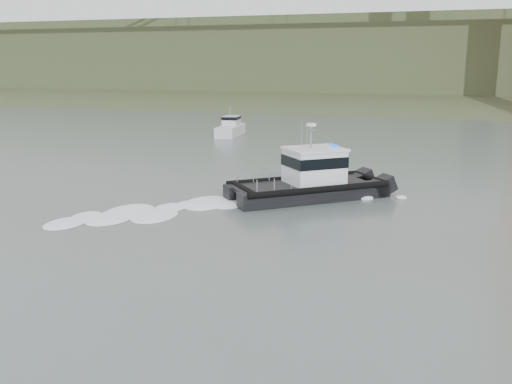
% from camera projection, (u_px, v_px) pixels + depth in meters
% --- Properties ---
extents(ground, '(400.00, 400.00, 0.00)m').
position_uv_depth(ground, '(245.00, 297.00, 20.21)').
color(ground, '#51605D').
rests_on(ground, ground).
extents(headlands, '(500.00, 105.36, 27.12)m').
position_uv_depth(headlands, '(422.00, 67.00, 134.73)').
color(headlands, '#394B2B').
rests_on(headlands, ground).
extents(patrol_boat, '(9.71, 9.03, 4.73)m').
position_uv_depth(patrol_boat, '(310.00, 179.00, 34.90)').
color(patrol_boat, black).
rests_on(patrol_boat, ground).
extents(motorboat, '(2.72, 6.41, 3.43)m').
position_uv_depth(motorboat, '(231.00, 128.00, 65.01)').
color(motorboat, silver).
rests_on(motorboat, ground).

